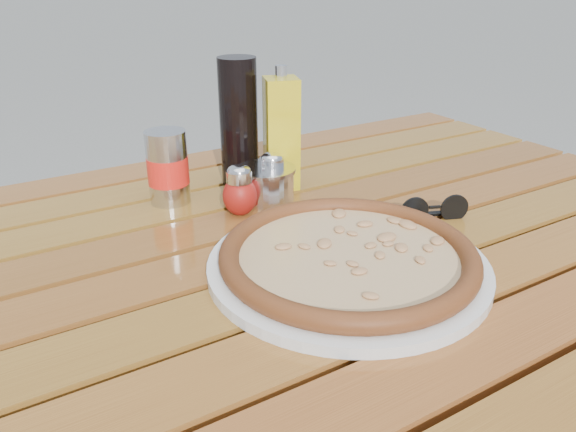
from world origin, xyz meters
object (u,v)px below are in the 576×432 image
plate (348,265)px  oregano_shaker (272,177)px  parmesan_tin (266,184)px  olive_oil_cruet (281,133)px  pepper_shaker (240,191)px  pizza (348,255)px  soda_can (168,168)px  sunglasses (434,210)px  dark_bottle (239,122)px  table (295,286)px

plate → oregano_shaker: bearing=81.9°
plate → parmesan_tin: bearing=84.7°
olive_oil_cruet → oregano_shaker: bearing=-135.7°
plate → pepper_shaker: size_ratio=4.39×
pizza → parmesan_tin: 0.26m
pizza → soda_can: soda_can is taller
oregano_shaker → sunglasses: (0.17, -0.20, -0.02)m
dark_bottle → olive_oil_cruet: size_ratio=1.05×
plate → dark_bottle: 0.37m
table → pizza: size_ratio=3.45×
soda_can → sunglasses: 0.43m
pepper_shaker → oregano_shaker: same height
oregano_shaker → parmesan_tin: 0.02m
pizza → soda_can: size_ratio=3.38×
soda_can → dark_bottle: bearing=8.4°
table → olive_oil_cruet: size_ratio=6.67×
soda_can → olive_oil_cruet: olive_oil_cruet is taller
pizza → sunglasses: bearing=15.5°
soda_can → parmesan_tin: size_ratio=0.94×
olive_oil_cruet → pizza: bearing=-104.9°
parmesan_tin → oregano_shaker: bearing=18.5°
soda_can → oregano_shaker: bearing=-27.6°
plate → pepper_shaker: bearing=99.0°
dark_bottle → sunglasses: dark_bottle is taller
pepper_shaker → sunglasses: bearing=-35.6°
plate → olive_oil_cruet: olive_oil_cruet is taller
table → dark_bottle: dark_bottle is taller
plate → dark_bottle: (0.03, 0.36, 0.10)m
pizza → parmesan_tin: bearing=84.7°
table → oregano_shaker: oregano_shaker is taller
plate → dark_bottle: size_ratio=1.64×
table → soda_can: size_ratio=11.67×
pizza → pepper_shaker: pepper_shaker is taller
plate → pizza: (0.00, 0.00, 0.02)m
pepper_shaker → oregano_shaker: 0.08m
pepper_shaker → oregano_shaker: size_ratio=1.00×
pizza → olive_oil_cruet: olive_oil_cruet is taller
parmesan_tin → soda_can: bearing=148.8°
soda_can → parmesan_tin: 0.16m
plate → pizza: pizza is taller
table → pizza: bearing=-83.8°
pepper_shaker → soda_can: soda_can is taller
oregano_shaker → olive_oil_cruet: olive_oil_cruet is taller
dark_bottle → pepper_shaker: bearing=-117.2°
plate → sunglasses: sunglasses is taller
plate → parmesan_tin: parmesan_tin is taller
table → pizza: 0.15m
table → sunglasses: bearing=-13.1°
plate → soda_can: (-0.11, 0.34, 0.05)m
pepper_shaker → olive_oil_cruet: size_ratio=0.39×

